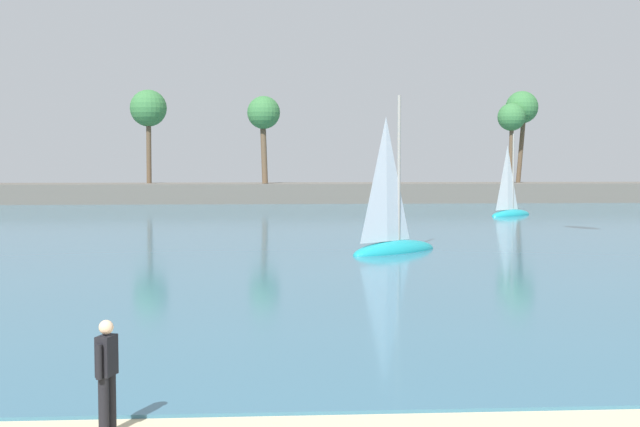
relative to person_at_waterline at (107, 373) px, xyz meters
The scene contains 5 objects.
sea 53.39m from the person_at_waterline, 87.21° to the left, with size 220.00×105.20×0.06m, color #386B84.
palm_headland 66.00m from the person_at_waterline, 89.80° to the left, with size 119.72×6.42×12.85m.
person_at_waterline is the anchor object (origin of this frame).
sailboat_near_shore 24.75m from the person_at_waterline, 71.89° to the left, with size 4.66×4.28×7.07m.
sailboat_mid_bay 50.36m from the person_at_waterline, 67.40° to the left, with size 4.02×3.68×6.10m.
Camera 1 is at (-0.34, -4.85, 3.96)m, focal length 48.62 mm.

